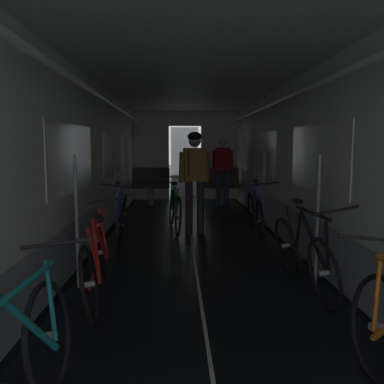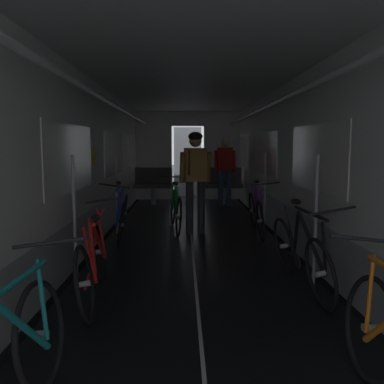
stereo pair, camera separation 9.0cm
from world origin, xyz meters
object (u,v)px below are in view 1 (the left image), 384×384
Objects in this scene: person_standing_near_bench at (223,167)px; bicycle_blue at (122,216)px; bicycle_teal at (9,378)px; bench_seat_far_right at (221,182)px; bench_seat_far_left at (151,182)px; bicycle_green_in_aisle at (175,209)px; bicycle_red at (96,262)px; bicycle_purple at (256,212)px; bicycle_black at (303,253)px; person_cyclist_aisle at (195,171)px.

bicycle_blue is at bearing -120.68° from person_standing_near_bench.
bench_seat_far_right is at bearing 76.80° from bicycle_teal.
bicycle_green_in_aisle is at bearing -78.73° from bench_seat_far_left.
bicycle_green_in_aisle is (0.74, 3.14, 0.00)m from bicycle_red.
person_standing_near_bench is (0.00, -0.38, 0.41)m from bench_seat_far_right.
bicycle_blue reaches higher than bicycle_purple.
bicycle_black is (2.12, 2.15, -0.00)m from bicycle_teal.
bicycle_red reaches higher than bicycle_purple.
bicycle_blue is at bearing 91.11° from bicycle_teal.
bicycle_teal is (-2.13, -4.67, -0.00)m from bicycle_purple.
person_cyclist_aisle is 3.17m from person_standing_near_bench.
person_standing_near_bench is at bearing 74.98° from person_cyclist_aisle.
bicycle_black is (1.99, -6.09, -0.19)m from bench_seat_far_left.
bench_seat_far_left is 3.24m from bicycle_green_in_aisle.
person_cyclist_aisle is (-0.82, -3.44, 0.50)m from bench_seat_far_right.
bicycle_purple is at bearing -15.75° from bicycle_green_in_aisle.
bicycle_purple is at bearing -6.89° from person_cyclist_aisle.
bench_seat_far_right is 8.46m from bicycle_teal.
bicycle_red reaches higher than bicycle_teal.
bicycle_blue is 1.04m from bicycle_green_in_aisle.
person_cyclist_aisle is at bearing -105.02° from person_standing_near_bench.
bicycle_teal is at bearing -103.82° from person_standing_near_bench.
bicycle_teal reaches higher than bicycle_green_in_aisle.
bicycle_black reaches higher than bench_seat_far_left.
person_cyclist_aisle reaches higher than bicycle_black.
bicycle_red is (-1.91, -6.32, -0.19)m from bench_seat_far_right.
bench_seat_far_left is at bearing 108.10° from bicycle_black.
bicycle_black reaches higher than bicycle_teal.
bicycle_blue is 4.45m from bicycle_teal.
bicycle_green_in_aisle is (-0.35, 0.26, -0.69)m from person_cyclist_aisle.
person_cyclist_aisle is at bearing 15.86° from bicycle_blue.
person_standing_near_bench is at bearing 93.55° from bicycle_purple.
bench_seat_far_right is at bearing 69.84° from bicycle_green_in_aisle.
bicycle_red is at bearing -90.96° from bench_seat_far_left.
bicycle_green_in_aisle is (-1.36, 2.91, 0.00)m from bicycle_black.
bicycle_teal is at bearing -103.05° from person_cyclist_aisle.
person_cyclist_aisle reaches higher than bench_seat_far_right.
bench_seat_far_left is 0.58× the size of bicycle_purple.
bicycle_blue is 1.00× the size of bicycle_green_in_aisle.
person_cyclist_aisle is 0.81m from bicycle_green_in_aisle.
bicycle_purple is 1.00× the size of bicycle_blue.
bench_seat_far_right is 3.57m from person_cyclist_aisle.
bench_seat_far_right is at bearing 0.00° from bench_seat_far_left.
bicycle_teal is at bearing -90.91° from bench_seat_far_left.
person_standing_near_bench is (1.80, -0.38, 0.41)m from bench_seat_far_left.
bench_seat_far_right is at bearing 61.92° from bicycle_blue.
person_cyclist_aisle reaches higher than person_standing_near_bench.
person_standing_near_bench is at bearing -11.79° from bench_seat_far_left.
bench_seat_far_left is 0.58× the size of bicycle_teal.
person_standing_near_bench reaches higher than bicycle_green_in_aisle.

